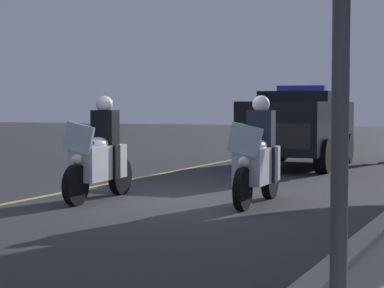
% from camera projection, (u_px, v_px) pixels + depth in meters
% --- Properties ---
extents(ground_plane, '(80.00, 80.00, 0.00)m').
position_uv_depth(ground_plane, '(181.00, 199.00, 11.94)').
color(ground_plane, '#333335').
extents(lane_stripe_center, '(48.00, 0.12, 0.01)m').
position_uv_depth(lane_stripe_center, '(65.00, 192.00, 12.89)').
color(lane_stripe_center, '#E0D14C').
rests_on(lane_stripe_center, ground).
extents(police_motorcycle_lead_left, '(2.14, 0.59, 1.72)m').
position_uv_depth(police_motorcycle_lead_left, '(100.00, 158.00, 11.87)').
color(police_motorcycle_lead_left, black).
rests_on(police_motorcycle_lead_left, ground).
extents(police_motorcycle_lead_right, '(2.14, 0.59, 1.72)m').
position_uv_depth(police_motorcycle_lead_right, '(258.00, 160.00, 11.36)').
color(police_motorcycle_lead_right, black).
rests_on(police_motorcycle_lead_right, ground).
extents(police_suv, '(4.99, 2.27, 2.05)m').
position_uv_depth(police_suv, '(300.00, 124.00, 18.18)').
color(police_suv, black).
rests_on(police_suv, ground).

